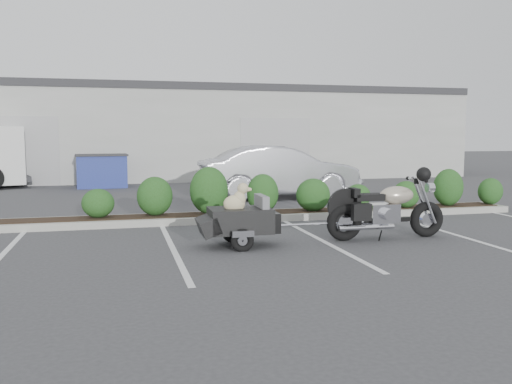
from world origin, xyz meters
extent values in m
plane|color=#38383A|center=(0.00, 0.00, 0.00)|extent=(90.00, 90.00, 0.00)
cube|color=#9E9E93|center=(1.00, 2.20, 0.07)|extent=(12.00, 1.00, 0.15)
cube|color=#9EA099|center=(0.00, 17.00, 2.00)|extent=(26.00, 10.00, 4.00)
torus|color=black|center=(1.59, -0.63, 0.33)|extent=(0.68, 0.18, 0.68)
torus|color=black|center=(3.26, -0.65, 0.33)|extent=(0.68, 0.18, 0.68)
cylinder|color=silver|center=(1.59, -0.63, 0.33)|extent=(0.28, 0.12, 0.28)
cylinder|color=silver|center=(3.26, -0.65, 0.33)|extent=(0.24, 0.10, 0.24)
cylinder|color=silver|center=(3.19, -0.75, 0.71)|extent=(0.44, 0.06, 0.90)
cylinder|color=silver|center=(3.19, -0.55, 0.71)|extent=(0.44, 0.06, 0.90)
cylinder|color=silver|center=(3.03, -0.65, 1.09)|extent=(0.04, 0.71, 0.03)
cylinder|color=silver|center=(3.31, -0.65, 0.93)|extent=(0.12, 0.18, 0.18)
sphere|color=black|center=(2.98, -0.95, 1.21)|extent=(0.27, 0.27, 0.26)
cube|color=silver|center=(2.35, -0.64, 0.48)|extent=(0.56, 0.35, 0.34)
cube|color=black|center=(2.45, -0.64, 0.35)|extent=(0.91, 0.11, 0.08)
ellipsoid|color=#B5A891|center=(2.62, -0.64, 0.81)|extent=(0.67, 0.39, 0.33)
cube|color=black|center=(2.05, -0.64, 0.79)|extent=(0.56, 0.31, 0.12)
cube|color=black|center=(1.78, -0.63, 0.88)|extent=(0.12, 0.30, 0.16)
cylinder|color=silver|center=(1.95, -0.82, 0.26)|extent=(1.06, 0.10, 0.09)
cylinder|color=silver|center=(1.95, -0.45, 0.26)|extent=(1.06, 0.10, 0.09)
cube|color=black|center=(1.79, -0.92, 0.56)|extent=(0.34, 0.15, 0.30)
cube|color=black|center=(-0.35, -0.64, 0.45)|extent=(1.07, 0.74, 0.42)
cube|color=slate|center=(0.04, -0.65, 0.73)|extent=(0.13, 0.63, 0.30)
cube|color=slate|center=(-0.30, -0.64, 0.56)|extent=(0.71, 0.63, 0.04)
cube|color=black|center=(-0.90, -0.63, 0.38)|extent=(0.39, 0.73, 0.37)
cube|color=black|center=(0.22, -0.65, 0.40)|extent=(0.21, 0.51, 0.34)
torus|color=black|center=(-0.40, -1.06, 0.18)|extent=(0.39, 0.12, 0.39)
torus|color=black|center=(-0.39, -0.22, 0.18)|extent=(0.39, 0.12, 0.39)
cube|color=silver|center=(-0.40, -1.12, 0.30)|extent=(0.36, 0.09, 0.10)
cube|color=silver|center=(-0.39, -0.17, 0.30)|extent=(0.36, 0.09, 0.10)
cylinder|color=black|center=(-0.40, -0.64, 0.18)|extent=(0.05, 0.91, 0.04)
cylinder|color=silver|center=(0.46, -0.65, 0.33)|extent=(0.61, 0.04, 0.04)
ellipsoid|color=#C8B987|center=(-0.45, -0.64, 0.74)|extent=(0.38, 0.26, 0.30)
ellipsoid|color=#C8B987|center=(-0.36, -0.64, 0.82)|extent=(0.22, 0.21, 0.28)
sphere|color=#C8B987|center=(-0.30, -0.64, 1.00)|extent=(0.19, 0.19, 0.19)
ellipsoid|color=#C8B987|center=(-0.21, -0.64, 0.98)|extent=(0.14, 0.08, 0.07)
sphere|color=black|center=(-0.15, -0.65, 0.98)|extent=(0.04, 0.04, 0.04)
ellipsoid|color=#C8B987|center=(-0.34, -0.70, 1.02)|extent=(0.05, 0.04, 0.10)
ellipsoid|color=#C8B987|center=(-0.34, -0.59, 1.02)|extent=(0.05, 0.04, 0.10)
cylinder|color=#C8B987|center=(-0.33, -0.70, 0.63)|extent=(0.04, 0.04, 0.12)
cylinder|color=#C8B987|center=(-0.33, -0.58, 0.63)|extent=(0.04, 0.04, 0.12)
imported|color=#B4B5BC|center=(2.39, 6.11, 0.79)|extent=(4.86, 1.80, 1.59)
cube|color=navy|center=(-2.94, 10.86, 0.58)|extent=(1.80, 1.26, 1.16)
cube|color=#2D2D30|center=(-2.94, 10.86, 1.18)|extent=(1.91, 1.36, 0.06)
camera|label=1|loc=(-2.36, -9.64, 1.92)|focal=38.00mm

